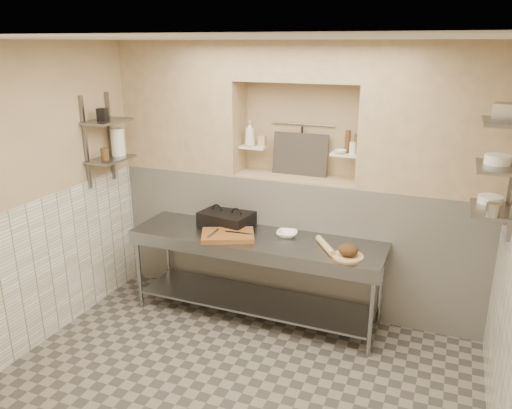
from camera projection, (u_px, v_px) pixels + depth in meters
The scene contains 46 objects.
floor at pixel (230, 395), 4.20m from camera, with size 4.00×3.90×0.10m, color slate.
ceiling at pixel (223, 30), 3.30m from camera, with size 4.00×3.90×0.10m, color silver.
wall_left at pixel (20, 203), 4.47m from camera, with size 0.10×3.90×2.80m, color tan.
wall_back at pixel (303, 173), 5.51m from camera, with size 4.00×0.10×2.80m, color tan.
wall_front at pixel (13, 406), 1.98m from camera, with size 4.00×0.10×2.80m, color tan.
backwall_lower at pixel (295, 240), 5.51m from camera, with size 4.00×0.40×1.40m, color white.
alcove_sill at pixel (297, 177), 5.29m from camera, with size 1.30×0.40×0.02m, color tan.
backwall_pillar_left at pixel (184, 106), 5.54m from camera, with size 1.35×0.40×1.40m, color tan.
backwall_pillar_right at pixel (436, 119), 4.60m from camera, with size 1.35×0.40×1.40m, color tan.
backwall_header at pixel (300, 61), 4.92m from camera, with size 1.30×0.40×0.40m, color tan.
wainscot_left at pixel (36, 275), 4.67m from camera, with size 0.02×3.90×1.40m, color white.
wainscot_right at pixel (505, 376), 3.26m from camera, with size 0.02×3.90×1.40m, color white.
alcove_shelf_left at pixel (253, 147), 5.37m from camera, with size 0.28×0.16×0.03m, color white.
alcove_shelf_right at pixel (345, 154), 5.02m from camera, with size 0.28×0.16×0.03m, color white.
utensil_rail at pixel (303, 124), 5.27m from camera, with size 0.02×0.02×0.70m, color gray.
hanging_steel at pixel (302, 140), 5.30m from camera, with size 0.02×0.02×0.30m, color black.
splash_panel at pixel (300, 154), 5.30m from camera, with size 0.60×0.02×0.45m, color #383330.
shelf_rail_left_a at pixel (110, 136), 5.43m from camera, with size 0.03×0.03×0.95m, color slate.
shelf_rail_left_b at pixel (86, 143), 5.07m from camera, with size 0.03×0.03×0.95m, color slate.
wall_shelf_left_lower at pixel (111, 159), 5.26m from camera, with size 0.30×0.50×0.03m, color slate.
wall_shelf_left_upper at pixel (107, 121), 5.14m from camera, with size 0.30×0.50×0.03m, color slate.
wall_shelf_right_lower at pixel (490, 210), 3.99m from camera, with size 0.30×0.50×0.03m, color slate.
wall_shelf_right_mid at pixel (497, 167), 3.88m from camera, with size 0.30×0.50×0.03m, color slate.
wall_shelf_right_upper at pixel (504, 122), 3.77m from camera, with size 0.30×0.50×0.03m, color slate.
prep_table at pixel (255, 261), 5.11m from camera, with size 2.60×0.70×0.90m.
panini_press at pixel (227, 218), 5.36m from camera, with size 0.59×0.47×0.15m.
cutting_board at pixel (228, 235), 5.02m from camera, with size 0.52×0.37×0.05m, color brown.
knife_blade at pixel (239, 233), 5.02m from camera, with size 0.29×0.03×0.01m, color gray.
tongs at pixel (213, 233), 4.99m from camera, with size 0.02×0.02×0.23m, color gray.
mixing_bowl at pixel (287, 234), 5.05m from camera, with size 0.21×0.21×0.05m, color white.
rolling_pin at pixel (325, 246), 4.75m from camera, with size 0.06×0.06×0.40m, color #DBB679.
bread_board at pixel (348, 256), 4.57m from camera, with size 0.29×0.29×0.02m, color #DBB679.
bread_loaf at pixel (348, 250), 4.55m from camera, with size 0.18×0.18×0.11m, color #4C2D19.
bottle_soap at pixel (250, 134), 5.30m from camera, with size 0.10×0.11×0.27m, color white.
jar_alcove at pixel (262, 141), 5.34m from camera, with size 0.08×0.08×0.11m, color tan.
bowl_alcove at pixel (340, 152), 4.99m from camera, with size 0.12×0.12×0.04m, color white.
condiment_a at pixel (357, 144), 4.96m from camera, with size 0.06×0.06×0.20m, color #4F361B.
condiment_b at pixel (348, 141), 5.01m from camera, with size 0.06×0.06×0.23m, color #4F361B.
condiment_c at pixel (353, 148), 4.97m from camera, with size 0.07×0.07×0.12m, color white.
jug_left at pixel (118, 142), 5.34m from camera, with size 0.15×0.15×0.29m, color white.
jar_left at pixel (105, 154), 5.16m from camera, with size 0.08×0.08×0.12m, color #4F361B.
box_left_upper at pixel (103, 115), 5.06m from camera, with size 0.09×0.09×0.13m, color black.
bowl_right at pixel (490, 199), 4.11m from camera, with size 0.20×0.20×0.06m, color white.
canister_right at pixel (493, 210), 3.79m from camera, with size 0.10×0.10×0.10m, color gray.
bowl_right_mid at pixel (498, 159), 3.91m from camera, with size 0.20×0.20×0.07m, color white.
basket_right at pixel (505, 111), 3.81m from camera, with size 0.16×0.19×0.12m, color gray.
Camera 1 is at (1.51, -3.16, 2.78)m, focal length 35.00 mm.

